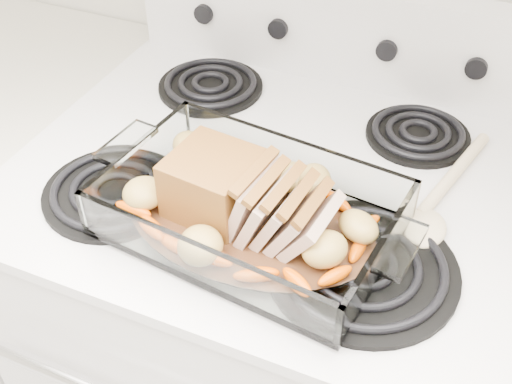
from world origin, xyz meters
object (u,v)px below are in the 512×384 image
at_px(electric_range, 270,338).
at_px(pork_roast, 235,195).
at_px(baking_dish, 250,217).
at_px(counter_left, 9,250).

relative_size(electric_range, pork_roast, 4.84).
bearing_deg(pork_roast, baking_dish, -12.00).
xyz_separation_m(electric_range, counter_left, (-0.67, -0.00, -0.02)).
distance_m(baking_dish, pork_roast, 0.04).
height_order(electric_range, counter_left, electric_range).
relative_size(electric_range, counter_left, 1.20).
bearing_deg(baking_dish, pork_roast, -173.23).
bearing_deg(electric_range, counter_left, -179.90).
bearing_deg(pork_roast, electric_range, 79.27).
height_order(counter_left, pork_roast, pork_roast).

